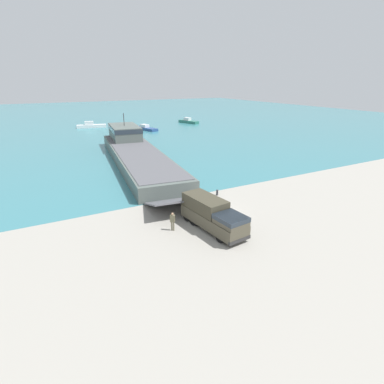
% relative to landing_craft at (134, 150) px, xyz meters
% --- Properties ---
extents(ground_plane, '(240.00, 240.00, 0.00)m').
position_rel_landing_craft_xyz_m(ground_plane, '(0.29, -26.09, -1.64)').
color(ground_plane, '#9E998E').
extents(water_surface, '(240.00, 180.00, 0.01)m').
position_rel_landing_craft_xyz_m(water_surface, '(0.29, 69.44, -1.63)').
color(water_surface, teal).
rests_on(water_surface, ground_plane).
extents(landing_craft, '(11.65, 41.81, 7.05)m').
position_rel_landing_craft_xyz_m(landing_craft, '(0.00, 0.00, 0.00)').
color(landing_craft, '#56605B').
rests_on(landing_craft, ground_plane).
extents(military_truck, '(3.19, 7.67, 2.82)m').
position_rel_landing_craft_xyz_m(military_truck, '(-1.85, -29.09, -0.18)').
color(military_truck, '#4C4738').
rests_on(military_truck, ground_plane).
extents(soldier_on_ramp, '(0.50, 0.45, 1.80)m').
position_rel_landing_craft_xyz_m(soldier_on_ramp, '(-5.27, -27.63, -0.59)').
color(soldier_on_ramp, '#6B664C').
rests_on(soldier_on_ramp, ground_plane).
extents(moored_boat_a, '(8.43, 3.46, 1.85)m').
position_rel_landing_craft_xyz_m(moored_boat_a, '(0.31, 42.17, -1.03)').
color(moored_boat_a, white).
rests_on(moored_boat_a, ground_plane).
extents(moored_boat_b, '(4.31, 7.59, 1.73)m').
position_rel_landing_craft_xyz_m(moored_boat_b, '(30.18, 37.70, -1.06)').
color(moored_boat_b, '#2D7060').
rests_on(moored_boat_b, ground_plane).
extents(moored_boat_c, '(4.40, 8.72, 1.46)m').
position_rel_landing_craft_xyz_m(moored_boat_c, '(13.06, 30.72, -1.15)').
color(moored_boat_c, navy).
rests_on(moored_boat_c, ground_plane).
extents(mooring_bollard, '(0.29, 0.29, 0.74)m').
position_rel_landing_craft_xyz_m(mooring_bollard, '(3.28, -21.88, -1.24)').
color(mooring_bollard, '#333338').
rests_on(mooring_bollard, ground_plane).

